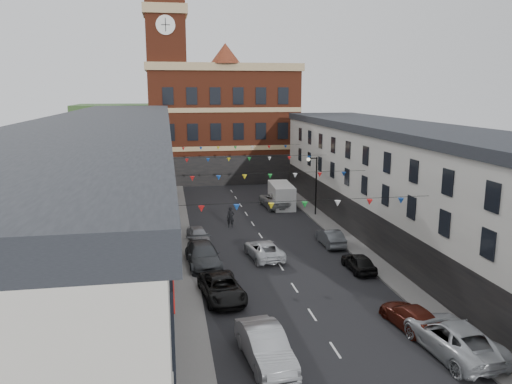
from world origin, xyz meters
TOP-DOWN VIEW (x-y plane):
  - ground at (0.00, 0.00)m, footprint 160.00×160.00m
  - pavement_left at (-6.90, 2.00)m, footprint 1.80×64.00m
  - pavement_right at (6.90, 2.00)m, footprint 1.80×64.00m
  - terrace_left at (-11.78, 1.00)m, footprint 8.40×56.00m
  - terrace_right at (11.78, 1.00)m, footprint 8.40×56.00m
  - civic_building at (0.00, 37.95)m, footprint 20.60×13.30m
  - clock_tower at (-7.50, 35.00)m, footprint 5.60×5.60m
  - distant_hill at (-4.00, 62.00)m, footprint 40.00×14.00m
  - street_lamp at (6.55, 14.00)m, footprint 1.10×0.36m
  - car_left_b at (-3.60, -12.49)m, footprint 2.30×5.18m
  - car_left_c at (-4.79, -4.86)m, footprint 2.87×5.23m
  - car_left_d at (-5.50, 1.17)m, footprint 2.60×5.66m
  - car_left_e at (-5.50, 6.98)m, footprint 2.03×3.98m
  - car_right_b at (5.50, -13.16)m, footprint 3.16×6.03m
  - car_right_c at (4.75, -10.42)m, footprint 2.29×4.57m
  - car_right_d at (5.21, -1.78)m, footprint 1.59×3.76m
  - car_right_e at (5.14, 4.27)m, footprint 1.46×4.10m
  - car_right_f at (3.60, 18.50)m, footprint 3.04×5.89m
  - moving_car at (-0.83, 2.12)m, footprint 2.70×5.00m
  - white_van at (4.30, 18.63)m, footprint 2.46×5.76m
  - pedestrian at (-2.24, 11.11)m, footprint 0.77×0.57m

SIDE VIEW (x-z plane):
  - ground at x=0.00m, z-range 0.00..0.00m
  - pavement_left at x=-6.90m, z-range 0.00..0.15m
  - pavement_right at x=6.90m, z-range 0.00..0.15m
  - car_right_d at x=5.21m, z-range 0.00..1.27m
  - car_right_c at x=4.75m, z-range 0.00..1.27m
  - car_left_e at x=-5.50m, z-range 0.00..1.30m
  - moving_car at x=-0.83m, z-range 0.00..1.33m
  - car_right_e at x=5.14m, z-range 0.00..1.35m
  - car_left_c at x=-4.79m, z-range 0.00..1.39m
  - car_right_f at x=3.60m, z-range 0.00..1.59m
  - car_left_d at x=-5.50m, z-range 0.00..1.60m
  - car_right_b at x=5.50m, z-range 0.00..1.62m
  - car_left_b at x=-3.60m, z-range 0.00..1.65m
  - pedestrian at x=-2.24m, z-range 0.00..1.92m
  - white_van at x=4.30m, z-range 0.00..2.50m
  - street_lamp at x=6.55m, z-range 0.90..6.90m
  - terrace_right at x=11.78m, z-range 0.00..9.70m
  - distant_hill at x=-4.00m, z-range 0.00..10.00m
  - terrace_left at x=-11.78m, z-range 0.00..10.70m
  - civic_building at x=0.00m, z-range -1.11..17.39m
  - clock_tower at x=-7.50m, z-range -0.07..29.93m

